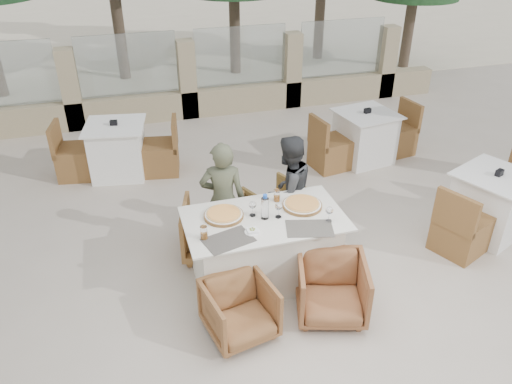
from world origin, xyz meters
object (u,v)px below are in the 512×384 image
object	(u,v)px
dining_table	(264,249)
wine_glass_near	(279,209)
beer_glass_left	(204,233)
bg_table_b	(364,137)
armchair_far_right	(276,207)
diner_right	(288,191)
pizza_left	(224,215)
wine_glass_centre	(253,208)
wine_glass_corner	(329,213)
beer_glass_right	(277,195)
bg_table_c	(491,204)
armchair_near_left	(240,310)
pizza_right	(302,204)
diner_left	(223,200)
armchair_near_right	(331,289)
bg_table_a	(118,150)
water_bottle	(265,207)
olive_dish	(252,230)
armchair_far_left	(214,228)

from	to	relation	value
dining_table	wine_glass_near	world-z (taller)	wine_glass_near
beer_glass_left	bg_table_b	world-z (taller)	beer_glass_left
armchair_far_right	beer_glass_left	bearing A→B (deg)	21.26
diner_right	pizza_left	bearing A→B (deg)	4.81
wine_glass_centre	wine_glass_near	bearing A→B (deg)	-22.78
pizza_left	diner_right	world-z (taller)	diner_right
wine_glass_corner	armchair_far_right	distance (m)	1.26
beer_glass_right	bg_table_c	distance (m)	2.67
armchair_near_left	bg_table_c	bearing A→B (deg)	1.55
pizza_right	pizza_left	bearing A→B (deg)	177.06
beer_glass_left	diner_left	size ratio (longest dim) A/B	0.10
dining_table	bg_table_b	xyz separation A→B (m)	(2.30, 2.26, 0.00)
wine_glass_centre	wine_glass_corner	world-z (taller)	same
pizza_right	wine_glass_corner	bearing A→B (deg)	-64.94
pizza_right	wine_glass_corner	size ratio (longest dim) A/B	2.22
wine_glass_centre	wine_glass_corner	bearing A→B (deg)	-24.20
beer_glass_right	armchair_far_right	bearing A→B (deg)	71.33
armchair_near_right	wine_glass_centre	bearing A→B (deg)	144.15
diner_left	bg_table_c	world-z (taller)	diner_left
armchair_near_left	bg_table_a	distance (m)	3.63
armchair_near_right	bg_table_b	size ratio (longest dim) A/B	0.40
armchair_far_right	diner_left	xyz separation A→B (m)	(-0.71, -0.28, 0.39)
water_bottle	diner_right	size ratio (longest dim) A/B	0.20
bg_table_a	olive_dish	bearing A→B (deg)	-59.62
water_bottle	olive_dish	distance (m)	0.30
olive_dish	armchair_far_left	world-z (taller)	olive_dish
armchair_far_left	bg_table_a	world-z (taller)	bg_table_a
pizza_right	diner_left	world-z (taller)	diner_left
pizza_left	beer_glass_right	bearing A→B (deg)	13.12
wine_glass_corner	armchair_near_right	world-z (taller)	wine_glass_corner
diner_left	pizza_right	bearing A→B (deg)	158.53
pizza_right	diner_left	size ratio (longest dim) A/B	0.30
armchair_far_right	pizza_right	bearing A→B (deg)	67.45
wine_glass_centre	diner_right	distance (m)	0.79
dining_table	wine_glass_corner	world-z (taller)	wine_glass_corner
wine_glass_near	armchair_near_right	xyz separation A→B (m)	(0.33, -0.65, -0.56)
armchair_far_left	beer_glass_right	bearing A→B (deg)	166.85
olive_dish	armchair_far_right	size ratio (longest dim) A/B	0.17
armchair_far_left	wine_glass_centre	bearing A→B (deg)	134.46
wine_glass_corner	beer_glass_right	bearing A→B (deg)	125.86
armchair_far_right	diner_right	size ratio (longest dim) A/B	0.48
wine_glass_corner	olive_dish	distance (m)	0.77
wine_glass_near	pizza_left	bearing A→B (deg)	163.07
olive_dish	diner_left	distance (m)	0.81
dining_table	bg_table_a	world-z (taller)	same
armchair_near_right	bg_table_c	distance (m)	2.50
beer_glass_right	diner_left	xyz separation A→B (m)	(-0.51, 0.32, -0.16)
wine_glass_centre	bg_table_a	distance (m)	3.07
diner_left	diner_right	xyz separation A→B (m)	(0.75, 0.00, -0.02)
armchair_far_right	wine_glass_near	bearing A→B (deg)	49.01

